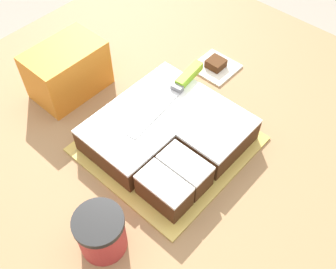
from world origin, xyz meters
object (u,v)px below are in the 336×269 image
cake_board (168,144)px  brownie (216,63)px  storage_box (68,70)px  cake (168,133)px  knife (181,84)px  coffee_cup (101,233)px

cake_board → brownie: bearing=15.8°
cake_board → storage_box: size_ratio=1.85×
cake → brownie: 0.30m
cake → storage_box: size_ratio=1.62×
cake_board → brownie: brownie is taller
cake → storage_box: 0.31m
cake_board → cake: bearing=42.7°
cake → cake_board: bearing=-137.3°
knife → brownie: 0.19m
knife → coffee_cup: size_ratio=2.79×
brownie → storage_box: size_ratio=0.24×
coffee_cup → storage_box: bearing=58.6°
cake_board → knife: bearing=27.8°
brownie → cake_board: bearing=-164.2°
cake_board → storage_box: (-0.03, 0.31, 0.06)m
cake_board → coffee_cup: size_ratio=3.54×
coffee_cup → storage_box: storage_box is taller
brownie → knife: bearing=-172.8°
coffee_cup → brownie: (0.56, 0.15, -0.03)m
coffee_cup → cake: bearing=15.3°
brownie → storage_box: bearing=144.1°
coffee_cup → storage_box: 0.45m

